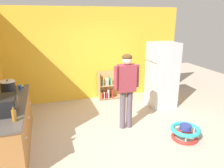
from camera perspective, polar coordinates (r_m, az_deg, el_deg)
The scene contains 14 objects.
ground_plane at distance 4.84m, azimuth 2.86°, elevation -12.80°, with size 12.00×12.00×0.00m, color #B4A28E.
back_wall at distance 6.51m, azimuth -4.13°, elevation 7.77°, with size 5.20×0.06×2.70m, color gold.
kitchen_counter at distance 4.61m, azimuth -24.97°, elevation -9.81°, with size 0.65×2.30×0.90m.
refrigerator at distance 6.13m, azimuth 13.01°, elevation 2.36°, with size 0.73×0.68×1.78m.
bookshelf at distance 6.66m, azimuth -0.76°, elevation -0.71°, with size 0.80×0.28×0.85m.
standing_person at distance 4.68m, azimuth 3.85°, elevation -0.18°, with size 0.57×0.22×1.69m.
baby_walker at distance 4.81m, azimuth 18.67°, elevation -11.88°, with size 0.60×0.60×0.32m.
microwave at distance 3.98m, azimuth -26.45°, elevation -5.03°, with size 0.37×0.48×0.28m.
crock_pot at distance 4.95m, azimuth -25.69°, elevation -0.77°, with size 0.30×0.30×0.30m.
banana_bunch at distance 5.31m, azimuth -22.67°, elevation -0.45°, with size 0.15×0.16×0.04m.
amber_bottle at distance 3.64m, azimuth -24.39°, elevation -7.47°, with size 0.07×0.07×0.25m.
blue_cup at distance 5.15m, azimuth -22.95°, elevation -0.80°, with size 0.08×0.08×0.10m, color blue.
orange_cup at distance 4.42m, azimuth -23.96°, elevation -3.81°, with size 0.08×0.08×0.10m, color orange.
red_cup at distance 5.27m, azimuth -26.10°, elevation -0.82°, with size 0.08×0.08×0.10m, color red.
Camera 1 is at (-1.48, -3.92, 2.43)m, focal length 34.73 mm.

